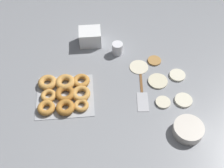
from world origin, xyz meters
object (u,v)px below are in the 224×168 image
Objects in this scene: donut_tray at (64,93)px; pancake_1 at (177,75)px; pancake_5 at (139,67)px; container_stack at (90,37)px; pancake_4 at (183,100)px; spatula at (142,97)px; paper_cup at (117,49)px; pancake_3 at (163,102)px; batter_bowl at (188,130)px; pancake_0 at (158,81)px; pancake_2 at (154,61)px.

pancake_1 is at bearing 97.20° from donut_tray.
pancake_5 is 0.83× the size of container_stack.
pancake_1 is 0.82× the size of pancake_5.
pancake_4 is 0.34× the size of spatula.
container_stack is 0.19m from paper_cup.
pancake_5 is (-0.27, -0.09, -0.00)m from pancake_3.
batter_bowl is 0.54× the size of spatula.
container_stack is at bearing -136.07° from pancake_4.
donut_tray is (0.05, -0.53, 0.01)m from pancake_0.
pancake_2 is at bearing 161.57° from spatula.
pancake_1 is 0.22m from pancake_3.
pancake_4 is 0.31× the size of donut_tray.
pancake_0 is 0.18m from pancake_4.
pancake_2 is at bearing -138.77° from pancake_1.
pancake_1 is 0.26m from spatula.
spatula is at bearing -140.74° from batter_bowl.
donut_tray is 0.44m from container_stack.
pancake_4 is at bearing 37.71° from pancake_5.
batter_bowl is at bearing 33.40° from container_stack.
pancake_1 is at bearing 174.37° from batter_bowl.
container_stack is (-0.50, -0.37, 0.04)m from pancake_3.
pancake_3 is at bearing -155.38° from batter_bowl.
paper_cup is at bearing -140.96° from pancake_4.
pancake_3 is 0.26× the size of donut_tray.
pancake_0 reaches higher than spatula.
pancake_4 is 0.85× the size of pancake_5.
pancake_2 is at bearing 111.26° from donut_tray.
pancake_3 is 0.11m from pancake_4.
pancake_5 is at bearing -178.37° from spatula.
paper_cup is (-0.22, -0.33, 0.03)m from pancake_1.
pancake_3 is 0.84× the size of pancake_4.
paper_cup reaches higher than pancake_5.
container_stack reaches higher than pancake_0.
pancake_0 is at bearing 95.29° from donut_tray.
pancake_5 is at bearing -112.06° from pancake_1.
donut_tray is at bearing -82.80° from pancake_1.
container_stack reaches higher than pancake_4.
batter_bowl is (0.19, 0.09, 0.02)m from pancake_3.
donut_tray is (0.21, -0.54, 0.01)m from pancake_2.
pancake_1 is 0.59m from container_stack.
donut_tray reaches higher than pancake_1.
pancake_2 is (-0.13, -0.11, -0.00)m from pancake_1.
batter_bowl is (0.33, 0.08, 0.02)m from pancake_0.
batter_bowl reaches higher than pancake_2.
pancake_0 and pancake_3 have the same top height.
spatula is (0.26, -0.11, -0.00)m from pancake_2.
pancake_2 is at bearing -161.31° from pancake_4.
pancake_0 is at bearing -3.37° from pancake_2.
pancake_1 is 1.14× the size of pancake_2.
pancake_3 is 0.53× the size of batter_bowl.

